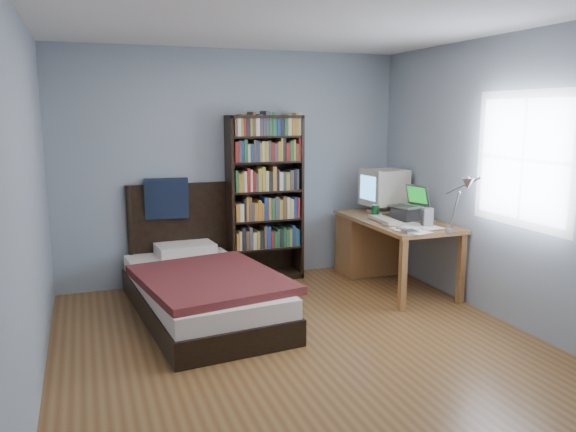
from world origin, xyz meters
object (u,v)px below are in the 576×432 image
object	(u,v)px
keyboard	(386,220)
soda_can	(375,211)
desk_lamp	(465,189)
bed	(200,286)
laptop	(407,210)
bookshelf	(265,199)
crt_monitor	(384,188)
speaker	(427,217)
desk	(375,240)

from	to	relation	value
keyboard	soda_can	size ratio (longest dim) A/B	3.59
desk_lamp	bed	bearing A→B (deg)	154.52
keyboard	laptop	bearing A→B (deg)	2.43
bookshelf	crt_monitor	bearing A→B (deg)	-13.90
crt_monitor	desk_lamp	distance (m)	1.52
laptop	crt_monitor	bearing A→B (deg)	88.89
bookshelf	speaker	bearing A→B (deg)	-42.47
crt_monitor	soda_can	xyz separation A→B (m)	(-0.23, -0.23, -0.21)
soda_can	desk	bearing A→B (deg)	57.86
keyboard	desk	bearing A→B (deg)	74.73
desk	bookshelf	bearing A→B (deg)	164.91
desk	bed	xyz separation A→B (m)	(-2.11, -0.49, -0.16)
desk_lamp	bookshelf	world-z (taller)	bookshelf
desk_lamp	speaker	distance (m)	0.74
speaker	bed	size ratio (longest dim) A/B	0.08
soda_can	bed	world-z (taller)	bed
soda_can	bookshelf	bearing A→B (deg)	152.35
speaker	desk	bearing A→B (deg)	108.92
speaker	bookshelf	size ratio (longest dim) A/B	0.10
desk	bed	bearing A→B (deg)	-167.02
crt_monitor	keyboard	size ratio (longest dim) A/B	1.05
crt_monitor	keyboard	xyz separation A→B (m)	(-0.25, -0.50, -0.26)
bookshelf	bed	size ratio (longest dim) A/B	0.81
crt_monitor	bed	xyz separation A→B (m)	(-2.20, -0.49, -0.75)
crt_monitor	keyboard	distance (m)	0.62
desk	bookshelf	size ratio (longest dim) A/B	0.83
laptop	keyboard	distance (m)	0.26
soda_can	crt_monitor	bearing A→B (deg)	44.99
keyboard	desk_lamp	bearing A→B (deg)	-76.52
keyboard	bed	xyz separation A→B (m)	(-1.94, 0.01, -0.49)
crt_monitor	bed	world-z (taller)	crt_monitor
desk	keyboard	distance (m)	0.62
desk	desk_lamp	world-z (taller)	desk_lamp
bookshelf	bed	xyz separation A→B (m)	(-0.90, -0.81, -0.66)
desk	keyboard	xyz separation A→B (m)	(-0.16, -0.50, 0.33)
speaker	bookshelf	distance (m)	1.75
bookshelf	desk_lamp	bearing A→B (deg)	-56.11
laptop	speaker	distance (m)	0.36
crt_monitor	bookshelf	xyz separation A→B (m)	(-1.29, 0.32, -0.10)
desk	speaker	world-z (taller)	speaker
crt_monitor	bookshelf	distance (m)	1.34
soda_can	desk_lamp	bearing A→B (deg)	-82.59
desk_lamp	keyboard	size ratio (longest dim) A/B	1.21
desk_lamp	bed	distance (m)	2.53
bed	crt_monitor	bearing A→B (deg)	12.58
crt_monitor	desk_lamp	world-z (taller)	desk_lamp
keyboard	speaker	distance (m)	0.45
laptop	desk_lamp	bearing A→B (deg)	-93.44
laptop	desk_lamp	world-z (taller)	desk_lamp
bookshelf	bed	bearing A→B (deg)	-138.04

